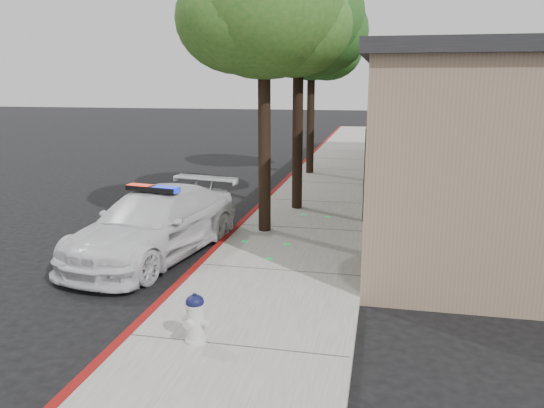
% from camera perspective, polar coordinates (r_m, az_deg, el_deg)
% --- Properties ---
extents(ground, '(120.00, 120.00, 0.00)m').
position_cam_1_polar(ground, '(10.55, -8.15, -7.11)').
color(ground, black).
rests_on(ground, ground).
extents(sidewalk, '(3.20, 60.00, 0.15)m').
position_cam_1_polar(sidewalk, '(12.92, 3.11, -2.87)').
color(sidewalk, gray).
rests_on(sidewalk, ground).
extents(red_curb, '(0.14, 60.00, 0.16)m').
position_cam_1_polar(red_curb, '(13.23, -3.50, -2.47)').
color(red_curb, maroon).
rests_on(red_curb, ground).
extents(clapboard_building, '(7.30, 20.89, 4.24)m').
position_cam_1_polar(clapboard_building, '(18.63, 22.00, 7.52)').
color(clapboard_building, '#937760').
rests_on(clapboard_building, ground).
extents(police_car, '(2.75, 5.05, 1.51)m').
position_cam_1_polar(police_car, '(11.41, -12.45, -2.07)').
color(police_car, silver).
rests_on(police_car, ground).
extents(fire_hydrant, '(0.40, 0.35, 0.70)m').
position_cam_1_polar(fire_hydrant, '(7.39, -8.22, -11.99)').
color(fire_hydrant, silver).
rests_on(fire_hydrant, sidewalk).
extents(street_tree_near, '(3.78, 3.54, 6.49)m').
position_cam_1_polar(street_tree_near, '(12.28, -0.82, 19.48)').
color(street_tree_near, black).
rests_on(street_tree_near, sidewalk).
extents(street_tree_mid, '(3.55, 3.45, 6.53)m').
position_cam_1_polar(street_tree_mid, '(14.66, 2.95, 18.75)').
color(street_tree_mid, black).
rests_on(street_tree_mid, sidewalk).
extents(street_tree_far, '(3.53, 3.33, 6.30)m').
position_cam_1_polar(street_tree_far, '(20.46, 4.36, 16.56)').
color(street_tree_far, black).
rests_on(street_tree_far, sidewalk).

